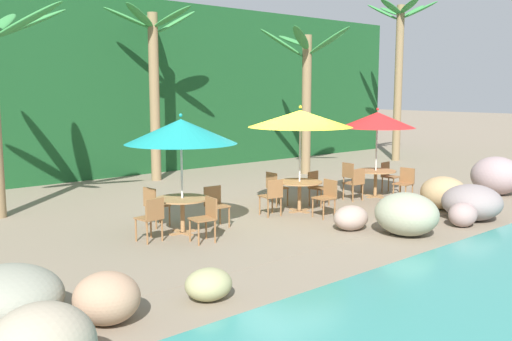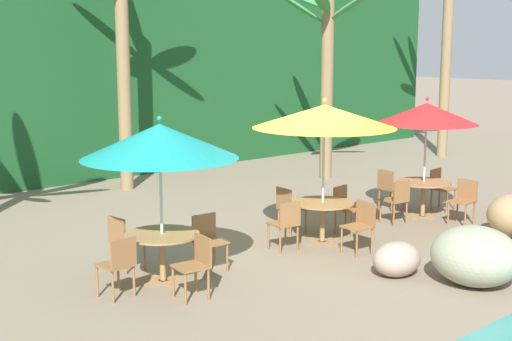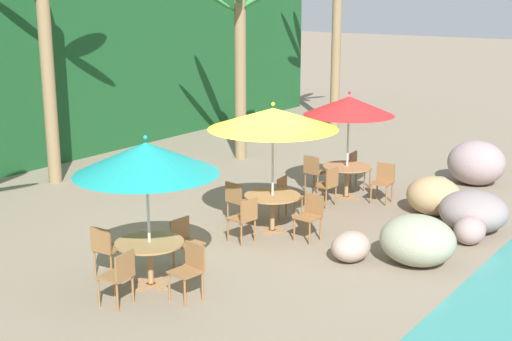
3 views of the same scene
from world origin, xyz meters
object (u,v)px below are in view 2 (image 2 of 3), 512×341
Objects in this scene: chair_teal_seaward at (208,238)px; chair_teal_left at (119,263)px; umbrella_yellow at (324,116)px; chair_yellow_seaward at (345,206)px; chair_red_left at (397,199)px; chair_teal_inland at (123,239)px; dining_table_yellow at (323,209)px; chair_teal_right at (196,262)px; chair_red_inland at (389,187)px; palm_tree_third at (327,50)px; dining_table_teal at (162,242)px; chair_red_seaward at (440,186)px; chair_yellow_inland at (288,206)px; palm_tree_second at (123,39)px; chair_yellow_right at (361,223)px; umbrella_red at (427,114)px; palm_tree_fourth at (448,19)px; chair_yellow_left at (286,222)px; dining_table_red at (424,188)px; chair_red_right at (464,198)px; umbrella_teal at (160,141)px.

chair_teal_left is (-1.69, -0.21, 0.00)m from chair_teal_seaward.
chair_yellow_seaward is (0.83, 0.21, -1.73)m from umbrella_yellow.
umbrella_yellow reaches higher than chair_red_left.
chair_teal_inland is 0.79× the size of dining_table_yellow.
chair_teal_inland is at bearing 95.09° from chair_teal_right.
chair_teal_right is at bearing -134.74° from chair_teal_seaward.
palm_tree_third reaches higher than chair_red_inland.
chair_teal_seaward is 1.00× the size of chair_red_inland.
chair_teal_inland is (-0.17, 0.84, -0.10)m from dining_table_teal.
chair_teal_inland is 1.00× the size of chair_yellow_seaward.
dining_table_yellow is 3.75m from chair_red_seaward.
palm_tree_second is (-0.09, 5.57, 3.08)m from chair_yellow_inland.
chair_yellow_right is at bearing -126.72° from chair_yellow_seaward.
chair_yellow_inland is (3.31, 1.62, 0.00)m from chair_teal_right.
chair_teal_inland and chair_teal_right have the same top height.
umbrella_yellow is at bearing 178.62° from chair_red_left.
chair_teal_left and chair_red_left have the same top height.
umbrella_red is at bearing 15.67° from chair_yellow_right.
dining_table_teal is 4.14m from chair_yellow_seaward.
chair_yellow_inland is (3.46, -0.07, 0.00)m from chair_teal_inland.
chair_teal_seaward is 1.00× the size of chair_yellow_inland.
umbrella_yellow is at bearing -156.48° from palm_tree_fourth.
chair_yellow_right reaches higher than dining_table_teal.
palm_tree_fourth is at bearing 33.74° from chair_red_seaward.
chair_yellow_left is 7.46m from palm_tree_third.
palm_tree_fourth reaches higher than chair_yellow_seaward.
dining_table_yellow is at bearing 178.62° from chair_red_left.
chair_teal_left and chair_red_inland have the same top height.
chair_teal_right is at bearing -114.12° from palm_tree_second.
umbrella_red reaches higher than chair_teal_right.
palm_tree_third is at bearing 42.86° from umbrella_yellow.
chair_teal_seaward is 1.00× the size of chair_yellow_seaward.
chair_yellow_right is (2.49, -0.97, 0.00)m from chair_teal_seaward.
umbrella_yellow is 6.57m from palm_tree_second.
palm_tree_second is at bearing 90.93° from chair_yellow_inland.
dining_table_red is 1.26× the size of chair_red_right.
chair_yellow_seaward is at bearing 178.43° from chair_red_seaward.
chair_red_left is (5.37, -0.14, -0.10)m from dining_table_teal.
palm_tree_fourth reaches higher than chair_yellow_left.
palm_tree_second is (3.21, 6.34, 1.50)m from umbrella_teal.
dining_table_red is 5.38m from palm_tree_third.
chair_yellow_right is at bearing 179.42° from chair_red_right.
chair_red_left is 1.31m from chair_red_right.
palm_tree_third is (4.60, 4.27, 1.09)m from umbrella_yellow.
chair_red_inland is (2.88, 0.81, -1.73)m from umbrella_yellow.
dining_table_yellow is at bearing -89.05° from palm_tree_second.
palm_tree_fourth is at bearing 27.51° from chair_yellow_right.
chair_yellow_inland and chair_yellow_right have the same top height.
palm_tree_second reaches higher than chair_yellow_inland.
chair_yellow_seaward is at bearing 14.55° from dining_table_yellow.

